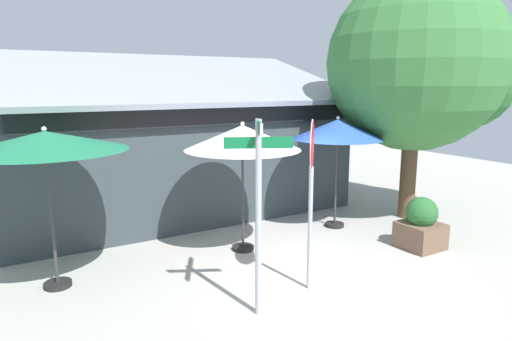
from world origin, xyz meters
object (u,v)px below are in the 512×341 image
Objects in this scene: street_sign_post at (258,196)px; patio_umbrella_ivory_center at (243,138)px; shade_tree at (423,66)px; stop_sign at (311,172)px; patio_umbrella_royal_blue_right at (338,130)px; sidewalk_planter at (421,225)px; patio_umbrella_forest_green_left at (45,142)px.

patio_umbrella_ivory_center is (1.06, 2.35, 0.49)m from street_sign_post.
street_sign_post is 0.48× the size of shade_tree.
patio_umbrella_royal_blue_right is (2.50, 2.28, 0.33)m from stop_sign.
patio_umbrella_royal_blue_right is at bearing 106.30° from sidewalk_planter.
street_sign_post is at bearing -114.19° from patio_umbrella_ivory_center.
stop_sign is at bearing -31.39° from patio_umbrella_forest_green_left.
shade_tree reaches higher than street_sign_post.
patio_umbrella_ivory_center is 0.44× the size of shade_tree.
patio_umbrella_ivory_center is at bearing 178.09° from shade_tree.
patio_umbrella_forest_green_left is (-3.53, 2.15, 0.46)m from stop_sign.
patio_umbrella_forest_green_left is 8.38m from shade_tree.
sidewalk_planter is at bearing 5.90° from stop_sign.
street_sign_post is at bearing -165.64° from stop_sign.
stop_sign is at bearing -137.60° from patio_umbrella_royal_blue_right.
street_sign_post reaches higher than sidewalk_planter.
stop_sign is at bearing -158.16° from shade_tree.
shade_tree is (5.88, 2.19, 1.96)m from street_sign_post.
shade_tree is at bearing 21.84° from stop_sign.
patio_umbrella_royal_blue_right is 2.44× the size of sidewalk_planter.
stop_sign reaches higher than sidewalk_planter.
patio_umbrella_forest_green_left reaches higher than sidewalk_planter.
street_sign_post is 1.09× the size of patio_umbrella_ivory_center.
patio_umbrella_ivory_center is at bearing 65.81° from street_sign_post.
patio_umbrella_royal_blue_right is at bearing 42.40° from stop_sign.
street_sign_post is 6.57m from shade_tree.
street_sign_post is 3.48m from patio_umbrella_forest_green_left.
stop_sign is 5.41m from shade_tree.
patio_umbrella_forest_green_left is 2.50× the size of sidewalk_planter.
street_sign_post is 1.07× the size of patio_umbrella_forest_green_left.
patio_umbrella_forest_green_left is at bearing 178.45° from patio_umbrella_ivory_center.
patio_umbrella_ivory_center is at bearing 92.28° from stop_sign.
street_sign_post is 1.19m from stop_sign.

